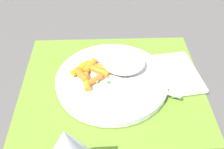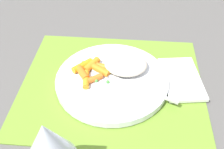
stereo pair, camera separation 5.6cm
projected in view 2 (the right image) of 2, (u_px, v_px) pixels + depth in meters
ground_plane at (112, 84)px, 0.65m from camera, size 2.40×2.40×0.00m
placemat at (112, 84)px, 0.64m from camera, size 0.43×0.37×0.01m
plate at (112, 80)px, 0.64m from camera, size 0.26×0.26×0.02m
rice_mound at (126, 64)px, 0.64m from camera, size 0.10×0.09×0.03m
carrot_portion at (91, 70)px, 0.64m from camera, size 0.10×0.10×0.02m
pea_scatter at (91, 71)px, 0.64m from camera, size 0.09×0.07×0.01m
fork at (125, 82)px, 0.62m from camera, size 0.20×0.10×0.01m
wine_glass at (48, 145)px, 0.39m from camera, size 0.08×0.08×0.16m
napkin at (181, 78)px, 0.65m from camera, size 0.11×0.16×0.01m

